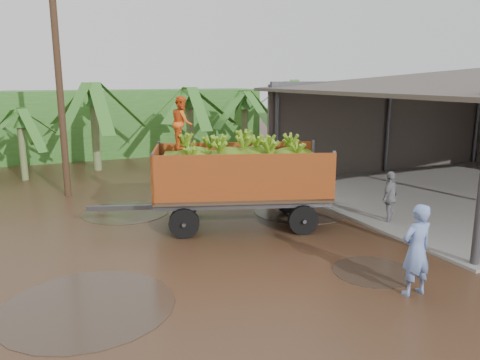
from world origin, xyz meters
The scene contains 8 objects.
ground centered at (0.00, 0.00, 0.00)m, with size 100.00×100.00×0.00m, color black.
packing_shed centered at (11.77, 1.77, 2.50)m, with size 12.78×10.80×4.76m.
hedge_north centered at (-2.00, 16.00, 1.80)m, with size 22.00×3.00×3.60m, color #2D661E.
banana_trailer centered at (1.72, 1.44, 1.49)m, with size 6.91×3.88×3.76m.
man_blue centered at (2.99, -4.16, 0.94)m, with size 0.68×0.45×1.87m, color #667EBA.
man_grey centered at (5.79, -0.31, 0.80)m, with size 0.93×0.39×1.59m, color gray.
utility_pole centered at (-2.60, 7.25, 3.91)m, with size 1.20×0.24×7.70m.
banana_plants centered at (-4.29, 6.94, 1.89)m, with size 25.18×20.78×4.22m.
Camera 1 is at (-3.79, -10.62, 4.24)m, focal length 35.00 mm.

